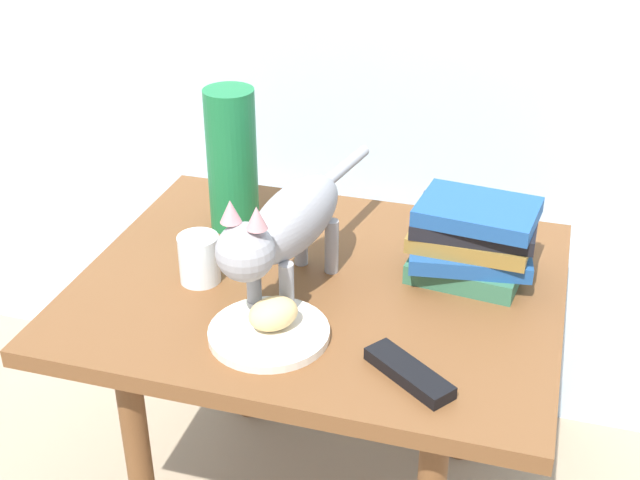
% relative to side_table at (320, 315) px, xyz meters
% --- Properties ---
extents(side_table, '(0.82, 0.66, 0.55)m').
position_rel_side_table_xyz_m(side_table, '(0.00, 0.00, 0.00)').
color(side_table, brown).
rests_on(side_table, ground).
extents(plate, '(0.19, 0.19, 0.01)m').
position_rel_side_table_xyz_m(plate, '(-0.03, -0.18, 0.08)').
color(plate, silver).
rests_on(plate, side_table).
extents(bread_roll, '(0.10, 0.10, 0.05)m').
position_rel_side_table_xyz_m(bread_roll, '(-0.02, -0.17, 0.11)').
color(bread_roll, '#E0BC7A').
rests_on(bread_roll, plate).
extents(cat, '(0.14, 0.47, 0.23)m').
position_rel_side_table_xyz_m(cat, '(-0.04, -0.06, 0.20)').
color(cat, '#99999E').
rests_on(cat, side_table).
extents(book_stack, '(0.22, 0.17, 0.14)m').
position_rel_side_table_xyz_m(book_stack, '(0.24, 0.09, 0.14)').
color(book_stack, '#336B4C').
rests_on(book_stack, side_table).
extents(green_vase, '(0.09, 0.09, 0.27)m').
position_rel_side_table_xyz_m(green_vase, '(-0.21, 0.15, 0.21)').
color(green_vase, '#196B38').
rests_on(green_vase, side_table).
extents(candle_jar, '(0.07, 0.07, 0.08)m').
position_rel_side_table_xyz_m(candle_jar, '(-0.20, -0.06, 0.11)').
color(candle_jar, silver).
rests_on(candle_jar, side_table).
extents(tv_remote, '(0.15, 0.12, 0.02)m').
position_rel_side_table_xyz_m(tv_remote, '(0.20, -0.22, 0.08)').
color(tv_remote, black).
rests_on(tv_remote, side_table).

